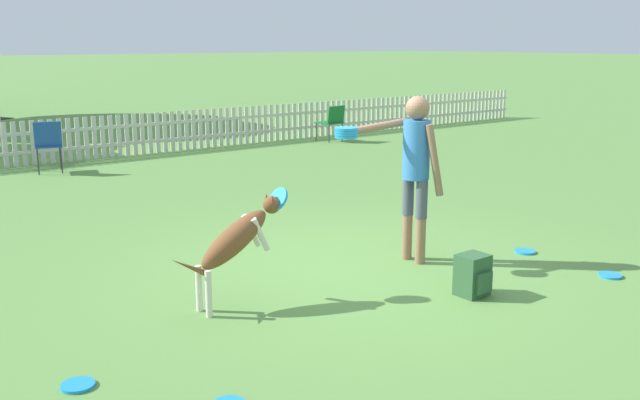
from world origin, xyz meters
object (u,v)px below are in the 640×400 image
at_px(leaping_dog, 237,238).
at_px(folding_chair_center, 332,120).
at_px(frisbee_near_handler, 78,385).
at_px(frisbee_midfield, 610,275).
at_px(folding_chair_green_right, 48,142).
at_px(handler_person, 412,158).
at_px(frisbee_far_scatter, 525,251).
at_px(backpack_on_grass, 473,275).

height_order(leaping_dog, folding_chair_center, leaping_dog).
height_order(frisbee_near_handler, frisbee_midfield, same).
distance_m(leaping_dog, folding_chair_green_right, 7.67).
bearing_deg(folding_chair_green_right, handler_person, 115.22).
relative_size(frisbee_far_scatter, folding_chair_center, 0.27).
height_order(leaping_dog, folding_chair_green_right, leaping_dog).
bearing_deg(backpack_on_grass, handler_person, 76.16).
xyz_separation_m(frisbee_near_handler, folding_chair_green_right, (2.44, 8.27, 0.55)).
bearing_deg(handler_person, backpack_on_grass, 166.74).
distance_m(folding_chair_center, folding_chair_green_right, 6.52).
xyz_separation_m(frisbee_near_handler, frisbee_midfield, (5.01, -0.96, 0.00)).
relative_size(backpack_on_grass, folding_chair_green_right, 0.42).
xyz_separation_m(leaping_dog, folding_chair_green_right, (0.77, 7.63, -0.06)).
bearing_deg(folding_chair_center, leaping_dog, 40.44).
height_order(frisbee_midfield, backpack_on_grass, backpack_on_grass).
height_order(handler_person, folding_chair_green_right, handler_person).
xyz_separation_m(handler_person, frisbee_far_scatter, (1.25, -0.56, -1.10)).
bearing_deg(frisbee_far_scatter, folding_chair_green_right, 107.53).
bearing_deg(leaping_dog, handler_person, 90.34).
bearing_deg(leaping_dog, frisbee_near_handler, -68.36).
bearing_deg(frisbee_midfield, handler_person, 127.68).
xyz_separation_m(handler_person, frisbee_near_handler, (-3.78, -0.63, -1.10)).
relative_size(handler_person, frisbee_far_scatter, 7.62).
height_order(handler_person, frisbee_midfield, handler_person).
distance_m(leaping_dog, frisbee_near_handler, 1.89).
xyz_separation_m(leaping_dog, frisbee_far_scatter, (3.36, -0.57, -0.61)).
relative_size(leaping_dog, frisbee_near_handler, 5.01).
distance_m(frisbee_near_handler, folding_chair_center, 12.28).
distance_m(frisbee_near_handler, frisbee_far_scatter, 5.03).
distance_m(handler_person, folding_chair_green_right, 7.77).
relative_size(handler_person, folding_chair_center, 2.09).
bearing_deg(frisbee_near_handler, folding_chair_center, 43.09).
xyz_separation_m(leaping_dog, folding_chair_center, (7.29, 7.74, -0.12)).
bearing_deg(folding_chair_center, frisbee_near_handler, 36.81).
bearing_deg(frisbee_near_handler, frisbee_midfield, -10.83).
xyz_separation_m(frisbee_near_handler, frisbee_far_scatter, (5.03, 0.07, 0.00)).
bearing_deg(frisbee_near_handler, handler_person, 9.53).
height_order(frisbee_midfield, folding_chair_green_right, folding_chair_green_right).
bearing_deg(folding_chair_center, folding_chair_green_right, -5.32).
relative_size(frisbee_midfield, folding_chair_center, 0.27).
relative_size(backpack_on_grass, folding_chair_center, 0.46).
height_order(leaping_dog, backpack_on_grass, leaping_dog).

